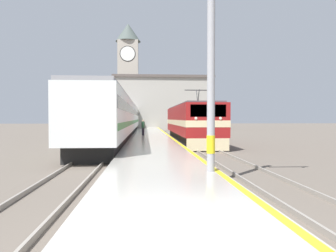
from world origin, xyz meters
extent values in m
plane|color=#60564C|center=(0.00, 30.00, 0.00)|extent=(200.00, 200.00, 0.00)
cube|color=#ADA89E|center=(0.00, 25.00, 0.21)|extent=(3.94, 140.00, 0.43)
cube|color=yellow|center=(1.82, 25.00, 0.43)|extent=(0.20, 140.00, 0.00)
cube|color=#60564C|center=(3.47, 25.00, 0.01)|extent=(2.83, 140.00, 0.02)
cube|color=gray|center=(2.75, 25.00, 0.09)|extent=(0.07, 140.00, 0.14)
cube|color=gray|center=(4.18, 25.00, 0.09)|extent=(0.07, 140.00, 0.14)
cube|color=#60564C|center=(-3.28, 25.00, 0.01)|extent=(2.83, 140.00, 0.02)
cube|color=gray|center=(-4.00, 25.00, 0.09)|extent=(0.07, 140.00, 0.14)
cube|color=gray|center=(-2.56, 25.00, 0.09)|extent=(0.07, 140.00, 0.14)
cube|color=black|center=(3.47, 23.62, 0.45)|extent=(2.46, 15.52, 0.90)
cube|color=maroon|center=(3.47, 23.62, 2.07)|extent=(2.90, 16.87, 2.33)
cube|color=beige|center=(3.47, 23.62, 1.83)|extent=(2.92, 16.89, 0.44)
cube|color=beige|center=(3.47, 15.34, 0.50)|extent=(2.76, 0.30, 0.81)
cube|color=black|center=(3.47, 15.25, 2.68)|extent=(2.32, 0.12, 0.80)
sphere|color=white|center=(2.67, 15.21, 2.18)|extent=(0.20, 0.20, 0.20)
sphere|color=white|center=(4.26, 15.21, 2.18)|extent=(0.20, 0.20, 0.20)
cube|color=#4C4C51|center=(3.47, 23.62, 3.29)|extent=(2.61, 16.02, 0.12)
cylinder|color=#333333|center=(3.47, 19.06, 3.85)|extent=(0.06, 0.63, 1.03)
cylinder|color=#333333|center=(3.47, 19.76, 3.85)|extent=(0.06, 0.63, 1.03)
cube|color=#262626|center=(3.47, 19.41, 4.35)|extent=(2.03, 0.08, 0.06)
cube|color=black|center=(-3.28, 34.80, 0.45)|extent=(2.46, 49.83, 0.90)
cube|color=silver|center=(-3.28, 34.80, 2.37)|extent=(2.90, 51.91, 2.94)
cube|color=black|center=(-3.28, 34.80, 2.96)|extent=(2.92, 50.87, 0.64)
cube|color=#338442|center=(-3.28, 34.80, 1.78)|extent=(2.92, 50.87, 0.36)
cube|color=gray|center=(-3.28, 34.80, 3.94)|extent=(2.67, 51.91, 0.20)
cylinder|color=#9E9EA3|center=(1.59, 5.18, 4.08)|extent=(0.26, 0.26, 7.31)
cylinder|color=yellow|center=(1.59, 5.18, 1.33)|extent=(0.28, 0.28, 0.60)
cylinder|color=#23232D|center=(-0.78, 28.44, 0.81)|extent=(0.26, 0.26, 0.77)
cylinder|color=#234C33|center=(-0.78, 28.44, 1.51)|extent=(0.34, 0.34, 0.64)
sphere|color=tan|center=(-0.78, 28.44, 1.94)|extent=(0.21, 0.21, 0.21)
cube|color=#ADA393|center=(-4.43, 70.65, 9.92)|extent=(4.59, 4.59, 19.84)
cylinder|color=black|center=(-4.43, 68.34, 16.63)|extent=(3.51, 0.06, 3.51)
cylinder|color=white|center=(-4.43, 68.31, 16.63)|extent=(3.21, 0.10, 3.21)
cone|color=#47514C|center=(-4.43, 70.65, 21.90)|extent=(5.73, 5.73, 4.13)
cube|color=#A8A399|center=(3.00, 61.01, 4.96)|extent=(18.94, 9.57, 9.92)
cube|color=#564C47|center=(3.00, 61.01, 10.17)|extent=(19.54, 10.17, 0.50)
camera|label=1|loc=(-0.59, -5.55, 2.20)|focal=35.00mm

